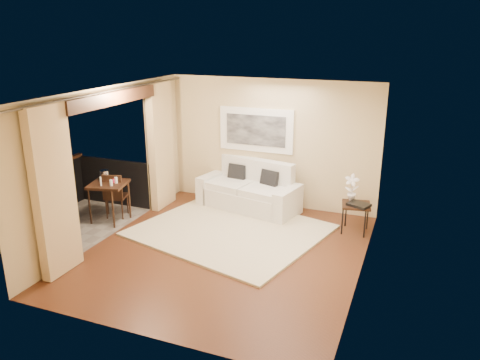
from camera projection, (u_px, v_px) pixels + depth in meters
The scene contains 18 objects.
floor at pixel (225, 252), 8.02m from camera, with size 5.00×5.00×0.00m, color #552D19.
room_shell at pixel (110, 98), 7.99m from camera, with size 5.00×6.40×5.00m.
balcony at pixel (70, 215), 9.12m from camera, with size 1.81×2.60×1.17m.
curtains at pixel (116, 165), 8.34m from camera, with size 0.16×4.80×2.64m.
artwork at pixel (256, 130), 9.82m from camera, with size 1.62×0.07×0.92m.
rug at pixel (230, 230), 8.83m from camera, with size 3.20×2.79×0.04m, color beige.
sofa at pixel (250, 192), 9.88m from camera, with size 2.26×1.33×1.02m.
side_table at pixel (356, 207), 8.67m from camera, with size 0.59×0.59×0.55m.
tray at pixel (359, 205), 8.55m from camera, with size 0.38×0.28×0.05m, color black.
orchid at pixel (352, 188), 8.73m from camera, with size 0.27×0.19×0.52m, color white.
bistro_table at pixel (108, 187), 9.11m from camera, with size 0.81×0.81×0.79m.
balcony_chair_far at pixel (114, 193), 9.31m from camera, with size 0.49×0.50×0.93m.
balcony_chair_near at pixel (13, 212), 8.35m from camera, with size 0.49×0.50×0.91m.
ice_bucket at pixel (105, 175), 9.23m from camera, with size 0.18×0.18×0.20m, color silver.
candle at pixel (114, 180), 9.13m from camera, with size 0.06×0.06×0.07m, color red.
vase at pixel (101, 181), 8.89m from camera, with size 0.04×0.04×0.18m, color silver.
glass_a at pixel (111, 183), 8.90m from camera, with size 0.06×0.06×0.12m, color silver.
glass_b at pixel (116, 180), 9.06m from camera, with size 0.06×0.06×0.12m, color white.
Camera 1 is at (2.89, -6.66, 3.63)m, focal length 35.00 mm.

